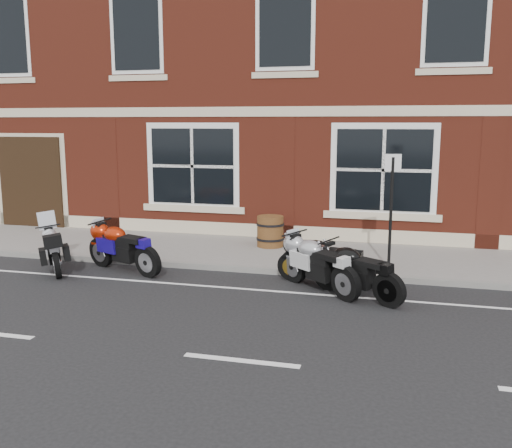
# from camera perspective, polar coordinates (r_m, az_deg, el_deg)

# --- Properties ---
(ground) EXTENTS (80.00, 80.00, 0.00)m
(ground) POSITION_cam_1_polar(r_m,az_deg,el_deg) (10.56, 3.04, -7.15)
(ground) COLOR black
(ground) RESTS_ON ground
(sidewalk) EXTENTS (30.00, 3.00, 0.12)m
(sidewalk) POSITION_cam_1_polar(r_m,az_deg,el_deg) (13.39, 5.62, -3.17)
(sidewalk) COLOR slate
(sidewalk) RESTS_ON ground
(kerb) EXTENTS (30.00, 0.16, 0.12)m
(kerb) POSITION_cam_1_polar(r_m,az_deg,el_deg) (11.88, 4.42, -4.88)
(kerb) COLOR slate
(kerb) RESTS_ON ground
(pub_building) EXTENTS (24.00, 12.00, 12.00)m
(pub_building) POSITION_cam_1_polar(r_m,az_deg,el_deg) (20.67, 9.34, 18.00)
(pub_building) COLOR maroon
(pub_building) RESTS_ON ground
(moto_touring_silver) EXTENTS (1.22, 1.53, 1.21)m
(moto_touring_silver) POSITION_cam_1_polar(r_m,az_deg,el_deg) (12.91, -19.45, -2.25)
(moto_touring_silver) COLOR black
(moto_touring_silver) RESTS_ON ground
(moto_sport_red) EXTENTS (2.03, 0.94, 0.96)m
(moto_sport_red) POSITION_cam_1_polar(r_m,az_deg,el_deg) (12.41, -13.14, -2.13)
(moto_sport_red) COLOR black
(moto_sport_red) RESTS_ON ground
(moto_sport_black) EXTENTS (1.96, 0.49, 0.89)m
(moto_sport_black) POSITION_cam_1_polar(r_m,az_deg,el_deg) (11.20, 6.81, -3.48)
(moto_sport_black) COLOR black
(moto_sport_black) RESTS_ON ground
(moto_sport_silver) EXTENTS (1.69, 1.49, 0.96)m
(moto_sport_silver) POSITION_cam_1_polar(r_m,az_deg,el_deg) (10.78, 6.28, -3.79)
(moto_sport_silver) COLOR black
(moto_sport_silver) RESTS_ON ground
(moto_naked_black) EXTENTS (1.76, 1.24, 0.92)m
(moto_naked_black) POSITION_cam_1_polar(r_m,az_deg,el_deg) (10.46, 9.97, -4.46)
(moto_naked_black) COLOR black
(moto_naked_black) RESTS_ON ground
(barrel_planter) EXTENTS (0.68, 0.68, 0.75)m
(barrel_planter) POSITION_cam_1_polar(r_m,az_deg,el_deg) (13.97, 1.44, -0.73)
(barrel_planter) COLOR #4E2C14
(barrel_planter) RESTS_ON sidewalk
(parking_sign) EXTENTS (0.33, 0.10, 2.38)m
(parking_sign) POSITION_cam_1_polar(r_m,az_deg,el_deg) (12.03, 13.37, 2.04)
(parking_sign) COLOR black
(parking_sign) RESTS_ON sidewalk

